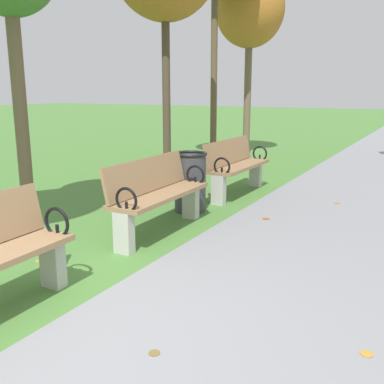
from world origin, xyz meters
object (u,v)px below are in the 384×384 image
object	(u,v)px
tree_5	(250,10)
trash_bin	(190,182)
park_bench_3	(236,165)
park_bench_2	(157,194)

from	to	relation	value
tree_5	trash_bin	xyz separation A→B (m)	(1.39, -5.43, -3.15)
park_bench_3	trash_bin	bearing A→B (deg)	-96.65
trash_bin	park_bench_3	bearing A→B (deg)	83.35
park_bench_3	tree_5	world-z (taller)	tree_5
tree_5	trash_bin	size ratio (longest dim) A/B	5.41
park_bench_2	tree_5	xyz separation A→B (m)	(-1.53, 6.49, 3.09)
park_bench_3	trash_bin	size ratio (longest dim) A/B	1.91
park_bench_2	trash_bin	bearing A→B (deg)	97.91
park_bench_2	tree_5	distance (m)	7.35
park_bench_2	park_bench_3	xyz separation A→B (m)	(-0.00, 2.32, 0.00)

